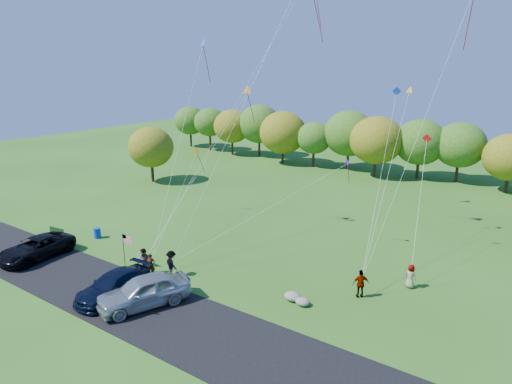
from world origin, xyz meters
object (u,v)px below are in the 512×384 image
minivan_dark (36,248)px  minivan_navy (113,285)px  flyer_b (144,262)px  flyer_c (171,264)px  trash_barrel (97,233)px  park_bench (58,232)px  flyer_a (151,266)px  flyer_d (361,284)px  minivan_silver (144,291)px  flyer_e (411,276)px

minivan_dark → minivan_navy: (9.79, -0.55, -0.03)m
flyer_b → flyer_c: (1.76, 0.91, -0.02)m
flyer_c → flyer_b: bearing=43.6°
minivan_dark → flyer_b: size_ratio=2.99×
trash_barrel → flyer_c: bearing=-8.7°
park_bench → trash_barrel: bearing=27.5°
minivan_navy → flyer_b: flyer_b is taller
minivan_dark → flyer_a: flyer_a is taller
minivan_navy → flyer_a: 3.39m
flyer_d → park_bench: (-25.27, -5.02, -0.43)m
flyer_c → park_bench: (-13.25, -0.33, -0.43)m
flyer_a → flyer_b: (-0.66, 0.00, 0.12)m
flyer_a → park_bench: 12.17m
park_bench → minivan_silver: bearing=-20.7°
minivan_silver → flyer_c: (-1.62, 3.94, -0.09)m
flyer_b → flyer_c: size_ratio=1.03×
park_bench → flyer_d: bearing=4.2°
minivan_dark → flyer_e: size_ratio=3.51×
trash_barrel → minivan_dark: bearing=-91.9°
flyer_c → trash_barrel: flyer_c is taller
minivan_dark → minivan_navy: minivan_dark is taller
park_bench → flyer_a: bearing=-9.8°
minivan_navy → flyer_c: flyer_c is taller
minivan_dark → minivan_silver: minivan_silver is taller
minivan_silver → flyer_b: 4.54m
flyer_d → park_bench: size_ratio=1.10×
minivan_navy → park_bench: bearing=159.0°
flyer_d → trash_barrel: flyer_d is taller
flyer_d → park_bench: flyer_d is taller
park_bench → trash_barrel: size_ratio=1.94×
park_bench → minivan_navy: bearing=-24.8°
flyer_a → flyer_d: size_ratio=0.90×
flyer_a → trash_barrel: flyer_a is taller
flyer_b → minivan_dark: bearing=-162.6°
minivan_navy → park_bench: minivan_navy is taller
minivan_navy → flyer_e: bearing=35.5°
minivan_dark → flyer_d: bearing=15.0°
minivan_navy → flyer_a: (-0.25, 3.38, 0.01)m
flyer_c → minivan_dark: bearing=35.5°
minivan_silver → park_bench: 15.31m
minivan_dark → minivan_navy: bearing=-8.6°
flyer_a → flyer_c: (1.10, 0.91, 0.10)m
flyer_a → park_bench: bearing=135.1°
flyer_d → flyer_e: 3.83m
flyer_c → flyer_e: 16.24m
minivan_navy → trash_barrel: bearing=145.3°
flyer_a → flyer_e: (15.33, 8.73, -0.02)m
flyer_e → park_bench: size_ratio=0.96×
minivan_silver → flyer_a: minivan_silver is taller
trash_barrel → flyer_b: bearing=-16.1°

